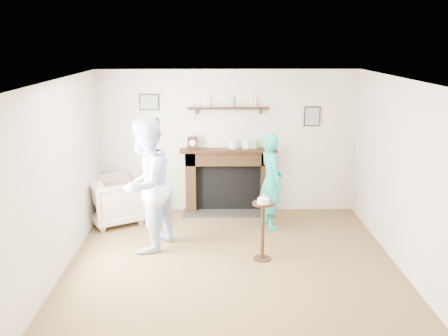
% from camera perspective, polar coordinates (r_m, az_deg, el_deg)
% --- Properties ---
extents(ground, '(5.00, 5.00, 0.00)m').
position_cam_1_polar(ground, '(6.75, 1.02, -11.82)').
color(ground, brown).
rests_on(ground, ground).
extents(room_shell, '(4.54, 5.02, 2.52)m').
position_cam_1_polar(room_shell, '(6.87, 0.88, 3.03)').
color(room_shell, beige).
rests_on(room_shell, ground).
extents(armchair, '(1.16, 1.15, 0.78)m').
position_cam_1_polar(armchair, '(8.65, -12.18, -6.05)').
color(armchair, '#B9AD89').
rests_on(armchair, ground).
extents(man, '(1.05, 1.16, 1.94)m').
position_cam_1_polar(man, '(7.54, -8.62, -9.06)').
color(man, silver).
rests_on(man, ground).
extents(woman, '(0.49, 0.64, 1.56)m').
position_cam_1_polar(woman, '(8.31, 5.27, -6.64)').
color(woman, '#1FB4AB').
rests_on(woman, ground).
extents(pedestal_table, '(0.30, 0.30, 0.96)m').
position_cam_1_polar(pedestal_table, '(6.91, 4.46, -5.90)').
color(pedestal_table, black).
rests_on(pedestal_table, ground).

